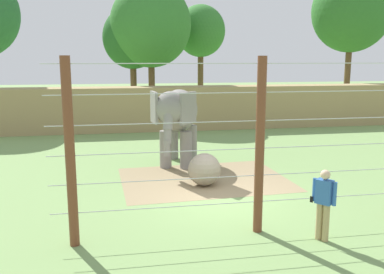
{
  "coord_description": "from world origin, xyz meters",
  "views": [
    {
      "loc": [
        -3.07,
        -11.52,
        4.11
      ],
      "look_at": [
        -0.49,
        2.7,
        1.4
      ],
      "focal_mm": 39.05,
      "sensor_mm": 36.0,
      "label": 1
    }
  ],
  "objects": [
    {
      "name": "tree_right_of_centre",
      "position": [
        3.42,
        20.54,
        6.15
      ],
      "size": [
        3.73,
        3.73,
        8.17
      ],
      "color": "brown",
      "rests_on": "ground"
    },
    {
      "name": "tree_left_of_centre",
      "position": [
        -0.63,
        17.47,
        6.36
      ],
      "size": [
        5.45,
        5.45,
        9.24
      ],
      "color": "brown",
      "rests_on": "ground"
    },
    {
      "name": "enrichment_ball",
      "position": [
        -0.3,
        1.45,
        0.54
      ],
      "size": [
        1.07,
        1.07,
        1.07
      ],
      "primitive_type": "sphere",
      "color": "gray",
      "rests_on": "ground"
    },
    {
      "name": "elephant",
      "position": [
        -0.78,
        4.25,
        1.99
      ],
      "size": [
        2.33,
        3.89,
        3.0
      ],
      "color": "gray",
      "rests_on": "ground"
    },
    {
      "name": "cable_fence",
      "position": [
        0.06,
        -2.44,
        2.1
      ],
      "size": [
        9.19,
        0.22,
        4.18
      ],
      "color": "brown",
      "rests_on": "ground"
    },
    {
      "name": "zookeeper",
      "position": [
        1.48,
        -3.18,
        0.93
      ],
      "size": [
        0.46,
        0.5,
        1.67
      ],
      "color": "tan",
      "rests_on": "ground"
    },
    {
      "name": "tree_behind_wall",
      "position": [
        -1.84,
        18.18,
        5.52
      ],
      "size": [
        4.07,
        4.07,
        7.69
      ],
      "color": "brown",
      "rests_on": "ground"
    },
    {
      "name": "embankment_wall",
      "position": [
        0.0,
        12.81,
        1.26
      ],
      "size": [
        36.0,
        1.8,
        2.52
      ],
      "primitive_type": "cube",
      "color": "tan",
      "rests_on": "ground"
    },
    {
      "name": "tree_far_right",
      "position": [
        13.93,
        17.29,
        7.53
      ],
      "size": [
        5.67,
        5.67,
        10.53
      ],
      "color": "brown",
      "rests_on": "ground"
    },
    {
      "name": "dirt_patch",
      "position": [
        -0.16,
        2.13,
        0.0
      ],
      "size": [
        5.85,
        4.48,
        0.01
      ],
      "primitive_type": "cube",
      "rotation": [
        0.0,
        0.0,
        0.05
      ],
      "color": "#937F5B",
      "rests_on": "ground"
    },
    {
      "name": "ground_plane",
      "position": [
        0.0,
        0.0,
        0.0
      ],
      "size": [
        120.0,
        120.0,
        0.0
      ],
      "primitive_type": "plane",
      "color": "#759956"
    }
  ]
}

